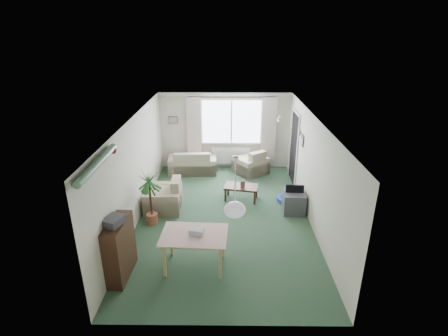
{
  "coord_description": "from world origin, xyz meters",
  "views": [
    {
      "loc": [
        0.07,
        -7.27,
        4.23
      ],
      "look_at": [
        0.0,
        0.3,
        1.15
      ],
      "focal_mm": 28.0,
      "sensor_mm": 36.0,
      "label": 1
    }
  ],
  "objects_px": {
    "sofa": "(192,162)",
    "houseplant": "(150,198)",
    "armchair_left": "(163,194)",
    "bookshelf": "(120,249)",
    "armchair_corner": "(251,161)",
    "tv_cube": "(294,202)",
    "coffee_table": "(241,193)",
    "dining_table": "(195,251)",
    "pet_bed": "(288,199)"
  },
  "relations": [
    {
      "from": "bookshelf",
      "to": "houseplant",
      "type": "distance_m",
      "value": 1.81
    },
    {
      "from": "sofa",
      "to": "dining_table",
      "type": "height_order",
      "value": "sofa"
    },
    {
      "from": "dining_table",
      "to": "tv_cube",
      "type": "height_order",
      "value": "dining_table"
    },
    {
      "from": "armchair_left",
      "to": "coffee_table",
      "type": "bearing_deg",
      "value": 104.0
    },
    {
      "from": "houseplant",
      "to": "dining_table",
      "type": "xyz_separation_m",
      "value": [
        1.12,
        -1.56,
        -0.31
      ]
    },
    {
      "from": "houseplant",
      "to": "dining_table",
      "type": "relative_size",
      "value": 1.18
    },
    {
      "from": "sofa",
      "to": "tv_cube",
      "type": "distance_m",
      "value": 3.65
    },
    {
      "from": "pet_bed",
      "to": "dining_table",
      "type": "bearing_deg",
      "value": -128.99
    },
    {
      "from": "pet_bed",
      "to": "bookshelf",
      "type": "bearing_deg",
      "value": -139.98
    },
    {
      "from": "coffee_table",
      "to": "houseplant",
      "type": "height_order",
      "value": "houseplant"
    },
    {
      "from": "dining_table",
      "to": "armchair_left",
      "type": "bearing_deg",
      "value": 113.41
    },
    {
      "from": "coffee_table",
      "to": "bookshelf",
      "type": "bearing_deg",
      "value": -127.09
    },
    {
      "from": "bookshelf",
      "to": "pet_bed",
      "type": "height_order",
      "value": "bookshelf"
    },
    {
      "from": "armchair_left",
      "to": "tv_cube",
      "type": "height_order",
      "value": "armchair_left"
    },
    {
      "from": "pet_bed",
      "to": "coffee_table",
      "type": "bearing_deg",
      "value": 175.78
    },
    {
      "from": "tv_cube",
      "to": "sofa",
      "type": "bearing_deg",
      "value": 140.74
    },
    {
      "from": "tv_cube",
      "to": "coffee_table",
      "type": "bearing_deg",
      "value": 156.07
    },
    {
      "from": "bookshelf",
      "to": "houseplant",
      "type": "bearing_deg",
      "value": 86.63
    },
    {
      "from": "tv_cube",
      "to": "armchair_corner",
      "type": "bearing_deg",
      "value": 113.44
    },
    {
      "from": "armchair_left",
      "to": "bookshelf",
      "type": "bearing_deg",
      "value": -8.93
    },
    {
      "from": "armchair_left",
      "to": "tv_cube",
      "type": "relative_size",
      "value": 1.58
    },
    {
      "from": "coffee_table",
      "to": "sofa",
      "type": "bearing_deg",
      "value": 128.62
    },
    {
      "from": "coffee_table",
      "to": "tv_cube",
      "type": "relative_size",
      "value": 1.51
    },
    {
      "from": "tv_cube",
      "to": "pet_bed",
      "type": "height_order",
      "value": "tv_cube"
    },
    {
      "from": "armchair_left",
      "to": "bookshelf",
      "type": "height_order",
      "value": "bookshelf"
    },
    {
      "from": "bookshelf",
      "to": "pet_bed",
      "type": "xyz_separation_m",
      "value": [
        3.49,
        2.93,
        -0.49
      ]
    },
    {
      "from": "armchair_corner",
      "to": "sofa",
      "type": "bearing_deg",
      "value": -36.59
    },
    {
      "from": "bookshelf",
      "to": "armchair_corner",
      "type": "bearing_deg",
      "value": 63.94
    },
    {
      "from": "coffee_table",
      "to": "dining_table",
      "type": "relative_size",
      "value": 0.78
    },
    {
      "from": "dining_table",
      "to": "coffee_table",
      "type": "bearing_deg",
      "value": 70.76
    },
    {
      "from": "tv_cube",
      "to": "houseplant",
      "type": "bearing_deg",
      "value": -167.19
    },
    {
      "from": "armchair_left",
      "to": "bookshelf",
      "type": "xyz_separation_m",
      "value": [
        -0.34,
        -2.49,
        0.15
      ]
    },
    {
      "from": "coffee_table",
      "to": "armchair_corner",
      "type": "bearing_deg",
      "value": 78.94
    },
    {
      "from": "armchair_corner",
      "to": "houseplant",
      "type": "distance_m",
      "value": 3.88
    },
    {
      "from": "armchair_corner",
      "to": "coffee_table",
      "type": "height_order",
      "value": "armchair_corner"
    },
    {
      "from": "armchair_left",
      "to": "houseplant",
      "type": "xyz_separation_m",
      "value": [
        -0.15,
        -0.69,
        0.25
      ]
    },
    {
      "from": "coffee_table",
      "to": "houseplant",
      "type": "distance_m",
      "value": 2.47
    },
    {
      "from": "bookshelf",
      "to": "dining_table",
      "type": "distance_m",
      "value": 1.35
    },
    {
      "from": "sofa",
      "to": "houseplant",
      "type": "bearing_deg",
      "value": 73.5
    },
    {
      "from": "houseplant",
      "to": "tv_cube",
      "type": "bearing_deg",
      "value": 9.93
    },
    {
      "from": "sofa",
      "to": "coffee_table",
      "type": "height_order",
      "value": "sofa"
    },
    {
      "from": "coffee_table",
      "to": "armchair_left",
      "type": "bearing_deg",
      "value": -164.83
    },
    {
      "from": "pet_bed",
      "to": "tv_cube",
      "type": "bearing_deg",
      "value": -84.77
    },
    {
      "from": "houseplant",
      "to": "tv_cube",
      "type": "xyz_separation_m",
      "value": [
        3.35,
        0.59,
        -0.4
      ]
    },
    {
      "from": "sofa",
      "to": "armchair_corner",
      "type": "relative_size",
      "value": 1.68
    },
    {
      "from": "armchair_corner",
      "to": "tv_cube",
      "type": "bearing_deg",
      "value": 74.76
    },
    {
      "from": "bookshelf",
      "to": "dining_table",
      "type": "xyz_separation_m",
      "value": [
        1.31,
        0.24,
        -0.2
      ]
    },
    {
      "from": "armchair_corner",
      "to": "coffee_table",
      "type": "xyz_separation_m",
      "value": [
        -0.35,
        -1.79,
        -0.19
      ]
    },
    {
      "from": "sofa",
      "to": "tv_cube",
      "type": "bearing_deg",
      "value": 133.41
    },
    {
      "from": "dining_table",
      "to": "tv_cube",
      "type": "distance_m",
      "value": 3.09
    }
  ]
}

